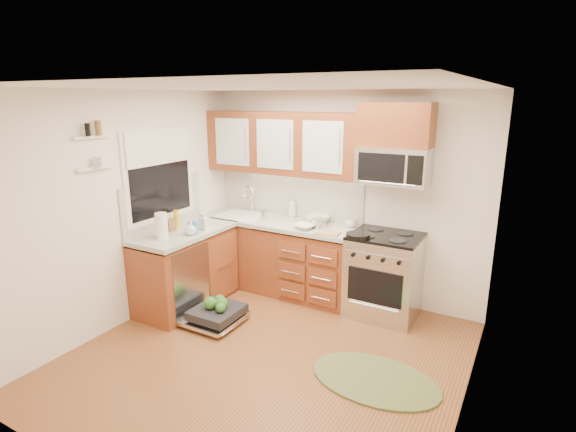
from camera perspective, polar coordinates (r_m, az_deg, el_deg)
The scene contains 38 objects.
floor at distance 4.52m, azimuth -2.78°, elevation -17.53°, with size 3.50×3.50×0.00m, color brown.
ceiling at distance 3.82m, azimuth -3.26°, elevation 16.05°, with size 3.50×3.50×0.00m, color white.
wall_back at distance 5.50m, azimuth 6.77°, elevation 2.48°, with size 3.50×0.04×2.50m, color silver.
wall_front at distance 2.78m, azimuth -23.02°, elevation -11.26°, with size 3.50×0.04×2.50m, color silver.
wall_left at distance 5.12m, azimuth -19.82°, elevation 0.75°, with size 0.04×3.50×2.50m, color silver.
wall_right at distance 3.44m, azimuth 22.65°, elevation -6.20°, with size 0.04×3.50×2.50m, color silver.
base_cabinet_back at distance 5.79m, azimuth -1.30°, elevation -5.31°, with size 2.05×0.60×0.85m, color brown.
base_cabinet_left at distance 5.50m, azimuth -12.87°, elevation -6.80°, with size 0.60×1.25×0.85m, color brown.
countertop_back at distance 5.63m, azimuth -1.38°, elevation -0.80°, with size 2.07×0.64×0.05m, color #A09C92.
countertop_left at distance 5.34m, azimuth -13.08°, elevation -2.07°, with size 0.64×1.27×0.05m, color #A09C92.
backsplash_back at distance 5.81m, azimuth 0.08°, elevation 2.83°, with size 2.05×0.02×0.57m, color beige.
backsplash_left at distance 5.46m, azimuth -15.57°, elevation 1.51°, with size 0.02×1.25×0.57m, color beige.
upper_cabinets at distance 5.57m, azimuth -0.73°, elevation 9.24°, with size 2.05×0.35×0.75m, color brown, non-canonical shape.
cabinet_over_mw at distance 5.00m, azimuth 13.63°, elevation 11.19°, with size 0.76×0.35×0.47m, color brown.
range at distance 5.22m, azimuth 12.08°, elevation -7.35°, with size 0.76×0.64×0.95m, color silver, non-canonical shape.
microwave at distance 5.02m, azimuth 13.25°, elevation 6.22°, with size 0.76×0.38×0.40m, color silver, non-canonical shape.
sink at distance 5.92m, azimuth -5.85°, elevation -1.10°, with size 0.62×0.50×0.26m, color white, non-canonical shape.
dishwasher at distance 5.12m, azimuth -9.34°, elevation -12.28°, with size 0.70×0.60×0.20m, color silver, non-canonical shape.
window at distance 5.38m, azimuth -16.00°, elevation 4.98°, with size 0.03×1.05×1.05m, color white, non-canonical shape.
window_blind at distance 5.32m, azimuth -16.06°, elevation 8.46°, with size 0.02×0.96×0.40m, color white.
shelf_upper at distance 4.75m, azimuth -23.62°, elevation 9.18°, with size 0.04×0.40×0.03m, color white.
shelf_lower at distance 4.78m, azimuth -23.25°, elevation 5.62°, with size 0.04×0.40×0.03m, color white.
rug at distance 4.28m, azimuth 10.95°, elevation -19.70°, with size 1.15×0.75×0.02m, color brown, non-canonical shape.
skillet at distance 4.90m, azimuth 8.88°, elevation -2.47°, with size 0.26×0.26×0.05m, color black.
stock_pot at distance 5.32m, azimuth 3.96°, elevation -0.92°, with size 0.17×0.17×0.10m, color silver.
cutting_board at distance 5.09m, azimuth 5.02°, elevation -2.18°, with size 0.27×0.17×0.02m, color tan.
canister at distance 5.61m, azimuth -3.12°, elevation 0.14°, with size 0.09×0.09×0.14m, color silver.
paper_towel_roll at distance 5.04m, azimuth -15.76°, elevation -1.24°, with size 0.13×0.13×0.29m, color white.
mustard_bottle at distance 5.48m, azimuth -13.97°, elevation -0.32°, with size 0.06×0.06×0.20m, color gold.
red_bottle at distance 5.13m, azimuth -15.93°, elevation -1.26°, with size 0.06×0.06×0.24m, color #AA1F0E.
wooden_box at distance 5.36m, azimuth -14.75°, elevation -1.12°, with size 0.13×0.09×0.13m, color brown.
blue_carton at distance 5.15m, azimuth -11.94°, elevation -1.43°, with size 0.10×0.06×0.15m, color #298BC0.
bowl_a at distance 5.25m, azimuth 2.07°, elevation -1.36°, with size 0.23×0.23×0.06m, color #999999.
bowl_b at distance 5.51m, azimuth 3.75°, elevation -0.39°, with size 0.30×0.30×0.09m, color #999999.
cup at distance 5.36m, azimuth 8.05°, elevation -0.90°, with size 0.13×0.13×0.10m, color #999999.
soap_bottle_a at distance 5.75m, azimuth 0.54°, elevation 1.17°, with size 0.10×0.10×0.27m, color #999999.
soap_bottle_b at distance 5.29m, azimuth -10.54°, elevation -0.61°, with size 0.10×0.10×0.21m, color #999999.
soap_bottle_c at distance 5.12m, azimuth -12.24°, elevation -1.47°, with size 0.13×0.13×0.17m, color #999999.
Camera 1 is at (2.05, -3.22, 2.42)m, focal length 28.00 mm.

